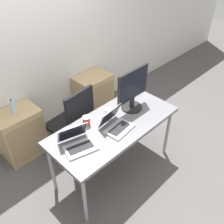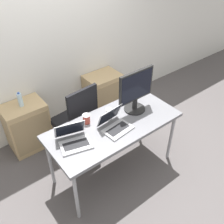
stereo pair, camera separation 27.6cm
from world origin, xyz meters
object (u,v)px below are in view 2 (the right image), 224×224
at_px(laptop_left, 115,125).
at_px(monitor, 136,91).
at_px(laptop_right, 74,140).
at_px(cabinet_left, 27,126).
at_px(office_chair, 77,125).
at_px(cabinet_right, 103,94).
at_px(coffee_cup_brown, 86,119).
at_px(water_bottle, 20,100).
at_px(coffee_cup_white, 109,113).

relative_size(laptop_left, monitor, 0.65).
distance_m(laptop_right, monitor, 0.91).
bearing_deg(laptop_left, cabinet_left, 118.82).
bearing_deg(office_chair, monitor, -49.74).
bearing_deg(monitor, laptop_left, -163.06).
relative_size(cabinet_left, laptop_right, 1.90).
bearing_deg(office_chair, laptop_right, -120.57).
distance_m(cabinet_right, coffee_cup_brown, 1.33).
relative_size(water_bottle, monitor, 0.39).
distance_m(office_chair, water_bottle, 0.80).
height_order(cabinet_right, coffee_cup_brown, coffee_cup_brown).
relative_size(laptop_left, coffee_cup_brown, 3.02).
relative_size(office_chair, cabinet_left, 1.48).
bearing_deg(water_bottle, coffee_cup_white, -54.03).
bearing_deg(coffee_cup_white, monitor, -11.85).
bearing_deg(cabinet_right, monitor, -104.49).
relative_size(laptop_right, coffee_cup_white, 3.15).
bearing_deg(water_bottle, laptop_right, -82.02).
distance_m(laptop_right, coffee_cup_brown, 0.34).
relative_size(office_chair, laptop_right, 2.82).
relative_size(cabinet_right, coffee_cup_brown, 6.22).
relative_size(cabinet_right, laptop_right, 1.90).
xyz_separation_m(water_bottle, coffee_cup_brown, (0.43, -0.89, 0.04)).
bearing_deg(coffee_cup_white, coffee_cup_brown, 164.25).
bearing_deg(coffee_cup_brown, laptop_left, -53.15).
distance_m(office_chair, laptop_left, 0.85).
bearing_deg(cabinet_right, laptop_left, -120.13).
bearing_deg(cabinet_right, coffee_cup_white, -122.28).
height_order(laptop_left, monitor, monitor).
bearing_deg(cabinet_left, coffee_cup_brown, -63.90).
bearing_deg(water_bottle, office_chair, -39.32).
height_order(office_chair, cabinet_right, office_chair).
height_order(office_chair, cabinet_left, office_chair).
distance_m(cabinet_left, coffee_cup_white, 1.28).
height_order(cabinet_left, laptop_left, laptop_left).
bearing_deg(coffee_cup_brown, laptop_right, -145.49).
xyz_separation_m(water_bottle, coffee_cup_white, (0.70, -0.96, 0.04)).
xyz_separation_m(cabinet_left, laptop_right, (0.15, -1.08, 0.47)).
bearing_deg(cabinet_right, water_bottle, 179.90).
xyz_separation_m(office_chair, laptop_right, (-0.38, -0.64, 0.44)).
relative_size(cabinet_left, coffee_cup_white, 5.99).
xyz_separation_m(laptop_left, coffee_cup_white, (0.06, 0.19, 0.01)).
bearing_deg(coffee_cup_white, water_bottle, 125.97).
height_order(cabinet_left, monitor, monitor).
distance_m(monitor, coffee_cup_brown, 0.65).
height_order(water_bottle, laptop_left, laptop_left).
xyz_separation_m(cabinet_right, laptop_right, (-1.15, -1.08, 0.47)).
height_order(coffee_cup_white, coffee_cup_brown, coffee_cup_white).
xyz_separation_m(cabinet_left, monitor, (1.04, -1.03, 0.69)).
bearing_deg(coffee_cup_brown, water_bottle, 116.04).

